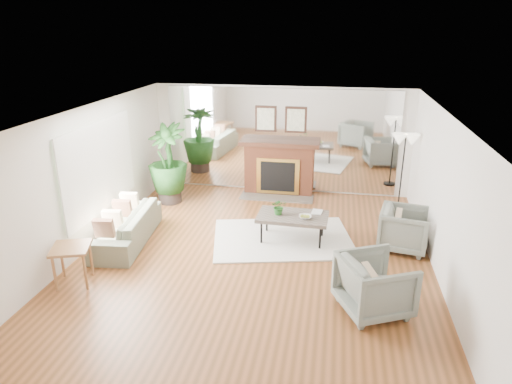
% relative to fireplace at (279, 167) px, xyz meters
% --- Properties ---
extents(ground, '(7.00, 7.00, 0.00)m').
position_rel_fireplace_xyz_m(ground, '(0.00, -3.26, -0.66)').
color(ground, brown).
rests_on(ground, ground).
extents(wall_left, '(0.02, 7.00, 2.50)m').
position_rel_fireplace_xyz_m(wall_left, '(-2.99, -3.26, 0.59)').
color(wall_left, silver).
rests_on(wall_left, ground).
extents(wall_right, '(0.02, 7.00, 2.50)m').
position_rel_fireplace_xyz_m(wall_right, '(2.99, -3.26, 0.59)').
color(wall_right, silver).
rests_on(wall_right, ground).
extents(wall_back, '(6.00, 0.02, 2.50)m').
position_rel_fireplace_xyz_m(wall_back, '(0.00, 0.23, 0.59)').
color(wall_back, silver).
rests_on(wall_back, ground).
extents(mirror_panel, '(5.40, 0.04, 2.40)m').
position_rel_fireplace_xyz_m(mirror_panel, '(0.00, 0.21, 0.59)').
color(mirror_panel, silver).
rests_on(mirror_panel, wall_back).
extents(window_panel, '(0.04, 2.40, 1.50)m').
position_rel_fireplace_xyz_m(window_panel, '(-2.96, -2.86, 0.69)').
color(window_panel, '#B2E09E').
rests_on(window_panel, wall_left).
extents(fireplace, '(1.85, 0.83, 2.05)m').
position_rel_fireplace_xyz_m(fireplace, '(0.00, 0.00, 0.00)').
color(fireplace, brown).
rests_on(fireplace, ground).
extents(area_rug, '(2.89, 2.34, 0.03)m').
position_rel_fireplace_xyz_m(area_rug, '(0.40, -2.48, -0.65)').
color(area_rug, silver).
rests_on(area_rug, ground).
extents(coffee_table, '(1.31, 0.79, 0.51)m').
position_rel_fireplace_xyz_m(coffee_table, '(0.58, -2.51, -0.19)').
color(coffee_table, '#5F544B').
rests_on(coffee_table, ground).
extents(sofa, '(1.01, 2.12, 0.60)m').
position_rel_fireplace_xyz_m(sofa, '(-2.45, -3.08, -0.36)').
color(sofa, gray).
rests_on(sofa, ground).
extents(armchair_back, '(0.98, 0.96, 0.76)m').
position_rel_fireplace_xyz_m(armchair_back, '(2.57, -2.49, -0.28)').
color(armchair_back, gray).
rests_on(armchair_back, ground).
extents(armchair_front, '(1.19, 1.18, 0.82)m').
position_rel_fireplace_xyz_m(armchair_front, '(1.93, -4.53, -0.25)').
color(armchair_front, gray).
rests_on(armchair_front, ground).
extents(side_table, '(0.70, 0.70, 0.63)m').
position_rel_fireplace_xyz_m(side_table, '(-2.60, -4.59, -0.13)').
color(side_table, '#955C3B').
rests_on(side_table, ground).
extents(potted_ficus, '(1.09, 1.09, 1.80)m').
position_rel_fireplace_xyz_m(potted_ficus, '(-2.36, -1.00, 0.30)').
color(potted_ficus, '#2A231F').
rests_on(potted_ficus, ground).
extents(floor_lamp, '(0.56, 0.31, 1.72)m').
position_rel_fireplace_xyz_m(floor_lamp, '(2.68, -0.73, 0.81)').
color(floor_lamp, black).
rests_on(floor_lamp, ground).
extents(tabletop_plant, '(0.30, 0.27, 0.31)m').
position_rel_fireplace_xyz_m(tabletop_plant, '(0.33, -2.51, 0.01)').
color(tabletop_plant, '#255A21').
rests_on(tabletop_plant, coffee_table).
extents(fruit_bowl, '(0.25, 0.25, 0.06)m').
position_rel_fireplace_xyz_m(fruit_bowl, '(0.82, -2.62, -0.12)').
color(fruit_bowl, '#955C3B').
rests_on(fruit_bowl, coffee_table).
extents(book, '(0.22, 0.28, 0.02)m').
position_rel_fireplace_xyz_m(book, '(0.92, -2.29, -0.14)').
color(book, '#955C3B').
rests_on(book, coffee_table).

